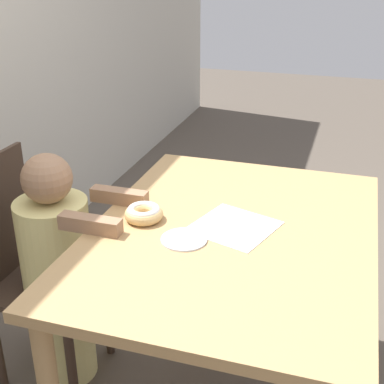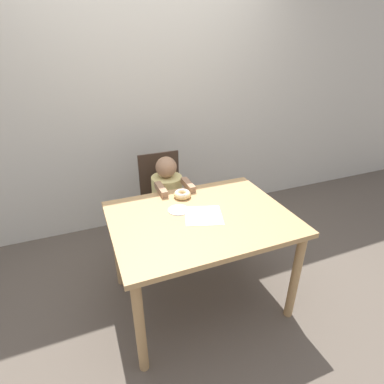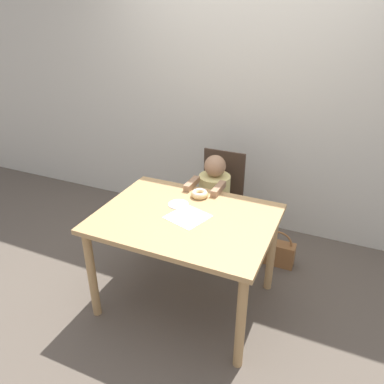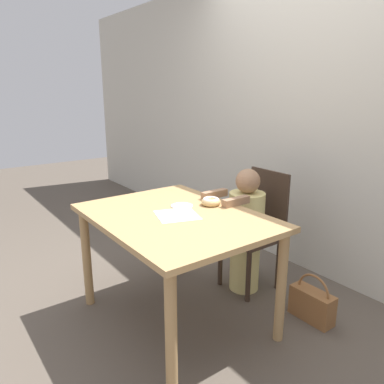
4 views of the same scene
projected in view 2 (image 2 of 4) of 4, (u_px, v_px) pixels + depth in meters
The scene contains 9 objects.
ground_plane at pixel (200, 297), 2.34m from camera, with size 12.00×12.00×0.00m, color brown.
wall_back at pixel (147, 103), 2.87m from camera, with size 8.00×0.05×2.50m.
dining_table at pixel (201, 228), 2.05m from camera, with size 1.19×0.90×0.74m.
chair at pixel (164, 203), 2.76m from camera, with size 0.37×0.38×0.90m.
child_figure at pixel (168, 208), 2.65m from camera, with size 0.27×0.45×0.94m.
donut at pixel (182, 194), 2.23m from camera, with size 0.13×0.13×0.05m.
napkin at pixel (203, 215), 2.01m from camera, with size 0.31×0.31×0.00m.
handbag at pixel (219, 223), 3.06m from camera, with size 0.30×0.12×0.33m.
plate at pixel (178, 210), 2.07m from camera, with size 0.15×0.15×0.01m.
Camera 2 is at (-0.69, -1.56, 1.80)m, focal length 28.00 mm.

